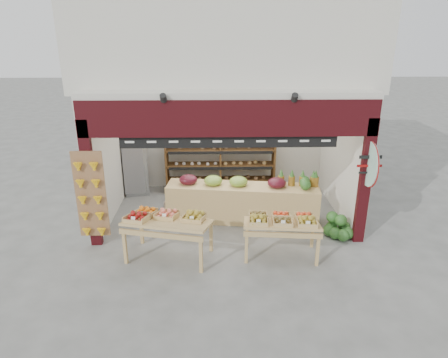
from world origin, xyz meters
The scene contains 11 objects.
ground centered at (0.00, 0.00, 0.00)m, with size 60.00×60.00×0.00m, color #62625D.
shop_structure centered at (0.00, 1.61, 3.92)m, with size 6.36×5.12×5.40m.
banana_board centered at (-2.73, -1.17, 1.12)m, with size 0.60×0.15×1.80m.
gift_sign centered at (2.75, -1.15, 1.75)m, with size 0.04×0.93×0.92m.
back_shelving centered at (-0.12, 1.80, 1.10)m, with size 2.94×0.48×1.82m.
refrigerator centered at (-2.40, 1.75, 0.80)m, with size 0.63×0.63×1.61m, color #AEB1B5.
cardboard_stack centered at (-1.05, 0.43, 0.21)m, with size 0.99×0.71×0.58m.
mid_counter centered at (0.35, -0.01, 0.48)m, with size 3.53×1.11×1.09m.
display_table_left centered at (-1.27, -1.52, 0.78)m, with size 1.77×1.24×1.03m.
display_table_right centered at (1.01, -1.57, 0.74)m, with size 1.53×0.95×0.95m.
watermelon_pile centered at (2.38, -0.83, 0.19)m, with size 0.64×0.66×0.50m.
Camera 1 is at (-0.27, -8.48, 4.22)m, focal length 32.00 mm.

